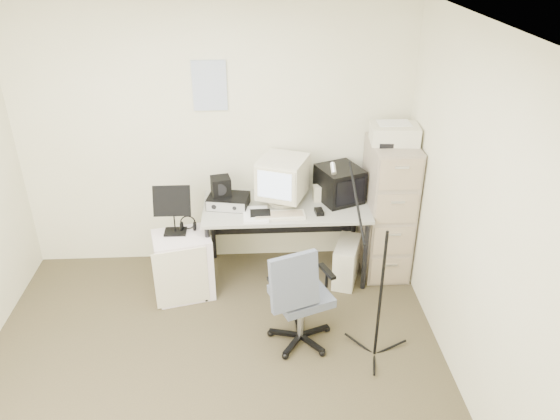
{
  "coord_description": "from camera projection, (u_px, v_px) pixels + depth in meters",
  "views": [
    {
      "loc": [
        0.34,
        -2.94,
        3.02
      ],
      "look_at": [
        0.55,
        0.95,
        0.95
      ],
      "focal_mm": 35.0,
      "sensor_mm": 36.0,
      "label": 1
    }
  ],
  "objects": [
    {
      "name": "side_cart",
      "position": [
        184.0,
        265.0,
        4.87
      ],
      "size": [
        0.56,
        0.49,
        0.6
      ],
      "primitive_type": "cube",
      "rotation": [
        0.0,
        0.0,
        0.24
      ],
      "color": "silver",
      "rests_on": "floor"
    },
    {
      "name": "wall_back",
      "position": [
        215.0,
        139.0,
        5.0
      ],
      "size": [
        3.6,
        0.02,
        2.5
      ],
      "primitive_type": "cube",
      "color": "beige",
      "rests_on": "ground"
    },
    {
      "name": "radio_receiver",
      "position": [
        229.0,
        201.0,
        4.93
      ],
      "size": [
        0.4,
        0.32,
        0.1
      ],
      "primitive_type": "cube",
      "rotation": [
        0.0,
        0.0,
        -0.19
      ],
      "color": "black",
      "rests_on": "desk"
    },
    {
      "name": "wall_right",
      "position": [
        482.0,
        233.0,
        3.5
      ],
      "size": [
        0.02,
        3.6,
        2.5
      ],
      "primitive_type": "cube",
      "color": "beige",
      "rests_on": "ground"
    },
    {
      "name": "crt_tv",
      "position": [
        339.0,
        184.0,
        4.99
      ],
      "size": [
        0.47,
        0.48,
        0.32
      ],
      "primitive_type": "cube",
      "rotation": [
        0.0,
        0.0,
        0.39
      ],
      "color": "black",
      "rests_on": "desk"
    },
    {
      "name": "wall_calendar",
      "position": [
        210.0,
        86.0,
        4.75
      ],
      "size": [
        0.3,
        0.02,
        0.44
      ],
      "primitive_type": "cube",
      "color": "white",
      "rests_on": "wall_back"
    },
    {
      "name": "ceiling",
      "position": [
        184.0,
        35.0,
        2.82
      ],
      "size": [
        3.6,
        3.6,
        0.01
      ],
      "primitive_type": "cube",
      "color": "white",
      "rests_on": "ground"
    },
    {
      "name": "desk_speaker",
      "position": [
        318.0,
        193.0,
        5.01
      ],
      "size": [
        0.09,
        0.09,
        0.15
      ],
      "primitive_type": "cube",
      "rotation": [
        0.0,
        0.0,
        0.09
      ],
      "color": "beige",
      "rests_on": "desk"
    },
    {
      "name": "mouse",
      "position": [
        319.0,
        212.0,
        4.82
      ],
      "size": [
        0.08,
        0.12,
        0.03
      ],
      "primitive_type": "cube",
      "rotation": [
        0.0,
        0.0,
        0.12
      ],
      "color": "black",
      "rests_on": "desk"
    },
    {
      "name": "office_chair",
      "position": [
        301.0,
        294.0,
        4.23
      ],
      "size": [
        0.69,
        0.69,
        0.92
      ],
      "primitive_type": "cube",
      "rotation": [
        0.0,
        0.0,
        0.37
      ],
      "color": "#474A57",
      "rests_on": "floor"
    },
    {
      "name": "music_stand",
      "position": [
        173.0,
        209.0,
        4.68
      ],
      "size": [
        0.34,
        0.22,
        0.46
      ],
      "primitive_type": "cube",
      "rotation": [
        0.0,
        0.0,
        -0.16
      ],
      "color": "black",
      "rests_on": "side_cart"
    },
    {
      "name": "headphones",
      "position": [
        188.0,
        225.0,
        4.8
      ],
      "size": [
        0.18,
        0.18,
        0.03
      ],
      "primitive_type": "torus",
      "rotation": [
        0.0,
        0.0,
        0.27
      ],
      "color": "black",
      "rests_on": "side_cart"
    },
    {
      "name": "desk",
      "position": [
        286.0,
        240.0,
        5.13
      ],
      "size": [
        1.5,
        0.7,
        0.73
      ],
      "primitive_type": "cube",
      "color": "#A8A593",
      "rests_on": "floor"
    },
    {
      "name": "papers",
      "position": [
        256.0,
        215.0,
        4.79
      ],
      "size": [
        0.22,
        0.3,
        0.02
      ],
      "primitive_type": "cube",
      "rotation": [
        0.0,
        0.0,
        0.02
      ],
      "color": "white",
      "rests_on": "desk"
    },
    {
      "name": "filing_cabinet",
      "position": [
        387.0,
        209.0,
        5.07
      ],
      "size": [
        0.4,
        0.6,
        1.3
      ],
      "primitive_type": "cube",
      "color": "gray",
      "rests_on": "floor"
    },
    {
      "name": "crt_monitor",
      "position": [
        283.0,
        181.0,
        4.92
      ],
      "size": [
        0.52,
        0.53,
        0.43
      ],
      "primitive_type": "cube",
      "rotation": [
        0.0,
        0.0,
        -0.39
      ],
      "color": "silver",
      "rests_on": "desk"
    },
    {
      "name": "mic_stand",
      "position": [
        383.0,
        277.0,
        3.96
      ],
      "size": [
        0.02,
        0.02,
        1.46
      ],
      "primitive_type": "cylinder",
      "rotation": [
        0.0,
        0.0,
        1.6
      ],
      "color": "black",
      "rests_on": "floor"
    },
    {
      "name": "keyboard",
      "position": [
        280.0,
        215.0,
        4.77
      ],
      "size": [
        0.45,
        0.18,
        0.02
      ],
      "primitive_type": "cube",
      "rotation": [
        0.0,
        0.0,
        0.04
      ],
      "color": "silver",
      "rests_on": "desk"
    },
    {
      "name": "pc_tower",
      "position": [
        346.0,
        262.0,
        5.1
      ],
      "size": [
        0.32,
        0.47,
        0.4
      ],
      "primitive_type": "cube",
      "rotation": [
        0.0,
        0.0,
        -0.33
      ],
      "color": "silver",
      "rests_on": "floor"
    },
    {
      "name": "printer",
      "position": [
        395.0,
        134.0,
        4.75
      ],
      "size": [
        0.44,
        0.32,
        0.16
      ],
      "primitive_type": "cube",
      "rotation": [
        0.0,
        0.0,
        -0.09
      ],
      "color": "silver",
      "rests_on": "filing_cabinet"
    },
    {
      "name": "floor",
      "position": [
        212.0,
        387.0,
        4.0
      ],
      "size": [
        3.6,
        3.6,
        0.01
      ],
      "primitive_type": "cube",
      "color": "#3F3624",
      "rests_on": "ground"
    },
    {
      "name": "radio_speaker",
      "position": [
        221.0,
        186.0,
        4.89
      ],
      "size": [
        0.2,
        0.19,
        0.17
      ],
      "primitive_type": "cube",
      "rotation": [
        0.0,
        0.0,
        0.21
      ],
      "color": "black",
      "rests_on": "radio_receiver"
    }
  ]
}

